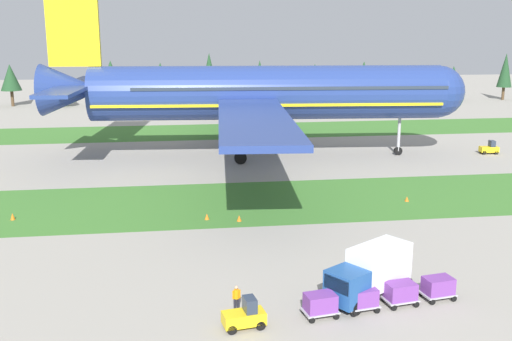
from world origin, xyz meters
TOP-DOWN VIEW (x-y plane):
  - grass_strip_near at (0.00, 38.58)m, footprint 320.00×16.43m
  - grass_strip_far at (0.00, 83.45)m, footprint 320.00×16.43m
  - airliner at (7.10, 61.11)m, footprint 59.13×73.32m
  - baggage_tug at (-0.75, 11.24)m, footprint 2.78×1.71m
  - cargo_dolly_lead at (4.21, 12.07)m, footprint 2.42×1.84m
  - cargo_dolly_second at (7.07, 12.55)m, footprint 2.42×1.84m
  - cargo_dolly_third at (9.93, 13.03)m, footprint 2.42×1.84m
  - cargo_dolly_fourth at (12.79, 13.51)m, footprint 2.42×1.84m
  - catering_truck at (8.22, 14.27)m, footprint 7.06×5.77m
  - pushback_tractor at (40.93, 58.55)m, footprint 2.69×1.49m
  - ground_crew_marshaller at (-1.01, 13.67)m, footprint 0.55×0.36m
  - taxiway_marker_0 at (-1.84, 33.18)m, footprint 0.44×0.44m
  - taxiway_marker_1 at (-20.43, 35.63)m, footprint 0.44×0.44m
  - taxiway_marker_2 at (1.19, 32.24)m, footprint 0.44×0.44m
  - taxiway_marker_3 at (19.66, 36.52)m, footprint 0.44×0.44m
  - distant_tree_line at (-4.93, 123.76)m, footprint 159.91×9.90m

SIDE VIEW (x-z plane):
  - grass_strip_near at x=0.00m, z-range 0.00..0.01m
  - grass_strip_far at x=0.00m, z-range 0.00..0.01m
  - taxiway_marker_3 at x=19.66m, z-range 0.00..0.53m
  - taxiway_marker_2 at x=1.19m, z-range 0.00..0.57m
  - taxiway_marker_0 at x=-1.84m, z-range 0.00..0.57m
  - taxiway_marker_1 at x=-20.43m, z-range 0.00..0.66m
  - baggage_tug at x=-0.75m, z-range -0.17..1.80m
  - pushback_tractor at x=40.93m, z-range -0.17..1.80m
  - cargo_dolly_lead at x=4.21m, z-range 0.14..1.69m
  - cargo_dolly_second at x=7.07m, z-range 0.14..1.69m
  - cargo_dolly_third at x=9.93m, z-range 0.14..1.69m
  - cargo_dolly_fourth at x=12.79m, z-range 0.14..1.69m
  - ground_crew_marshaller at x=-1.01m, z-range 0.08..1.82m
  - catering_truck at x=8.22m, z-range 0.16..3.74m
  - distant_tree_line at x=-4.93m, z-range 0.45..12.53m
  - airliner at x=7.10m, z-range -3.61..21.98m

